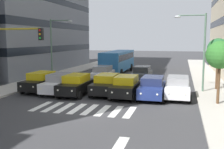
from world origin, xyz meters
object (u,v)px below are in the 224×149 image
object	(u,v)px
car_1	(152,87)
car_3	(107,84)
car_5	(60,83)
car_row2_0	(142,74)
street_lamp_right	(55,43)
street_tree_0	(220,55)
car_2	(126,86)
car_0	(178,87)
car_row2_1	(102,74)
street_lamp_left	(199,44)
street_tree_1	(218,49)
bus_behind_traffic	(118,60)
car_6	(41,81)
car_4	(76,85)

from	to	relation	value
car_1	car_3	bearing A→B (deg)	-7.59
car_5	car_row2_0	distance (m)	9.92
street_lamp_right	street_tree_0	world-z (taller)	street_lamp_right
car_2	street_tree_0	world-z (taller)	street_tree_0
car_0	car_row2_1	distance (m)	10.48
street_lamp_left	street_tree_1	bearing A→B (deg)	-140.34
car_row2_0	street_tree_1	bearing A→B (deg)	156.07
street_lamp_right	street_tree_1	world-z (taller)	street_lamp_right
car_3	street_tree_1	bearing A→B (deg)	-154.94
street_tree_0	bus_behind_traffic	bearing A→B (deg)	-55.57
car_row2_0	car_0	bearing A→B (deg)	117.93
car_row2_0	bus_behind_traffic	world-z (taller)	bus_behind_traffic
car_0	car_2	distance (m)	4.07
car_3	car_row2_0	xyz separation A→B (m)	(-1.86, -7.49, 0.00)
street_lamp_right	bus_behind_traffic	bearing A→B (deg)	-124.50
street_lamp_right	street_tree_1	distance (m)	17.15
car_6	street_tree_1	xyz separation A→B (m)	(-15.25, -4.26, 2.85)
street_lamp_left	car_6	bearing A→B (deg)	11.89
car_4	car_6	bearing A→B (deg)	-11.93
car_0	car_6	size ratio (longest dim) A/B	1.00
car_1	car_3	distance (m)	3.90
car_0	car_3	size ratio (longest dim) A/B	1.00
car_row2_1	street_tree_1	size ratio (longest dim) A/B	0.97
car_0	car_5	size ratio (longest dim) A/B	1.00
car_6	car_row2_1	world-z (taller)	same
car_1	bus_behind_traffic	bearing A→B (deg)	-67.12
car_2	bus_behind_traffic	world-z (taller)	bus_behind_traffic
car_1	car_3	xyz separation A→B (m)	(3.86, -0.52, 0.00)
car_1	street_lamp_right	bearing A→B (deg)	-30.75
car_1	street_tree_1	bearing A→B (deg)	-137.72
car_1	car_5	distance (m)	7.88
street_lamp_left	street_lamp_right	world-z (taller)	street_lamp_right
car_1	street_tree_0	world-z (taller)	street_tree_0
car_row2_1	street_tree_0	bearing A→B (deg)	142.75
car_6	car_row2_1	size ratio (longest dim) A/B	1.00
car_5	car_row2_0	bearing A→B (deg)	-126.32
car_5	car_6	world-z (taller)	same
car_3	car_5	xyz separation A→B (m)	(4.01, 0.50, 0.00)
street_lamp_left	car_2	bearing A→B (deg)	31.13
car_6	bus_behind_traffic	bearing A→B (deg)	-104.42
car_0	car_4	xyz separation A→B (m)	(8.21, 0.87, 0.00)
car_2	car_row2_1	bearing A→B (deg)	-60.30
car_1	street_tree_0	bearing A→B (deg)	166.68
car_1	car_2	bearing A→B (deg)	1.28
car_0	car_6	bearing A→B (deg)	0.43
bus_behind_traffic	car_4	bearing A→B (deg)	90.00
car_3	car_row2_1	bearing A→B (deg)	-70.49
car_5	street_tree_1	size ratio (longest dim) A/B	0.97
car_2	street_lamp_left	bearing A→B (deg)	-148.87
street_lamp_right	street_tree_0	bearing A→B (deg)	153.77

